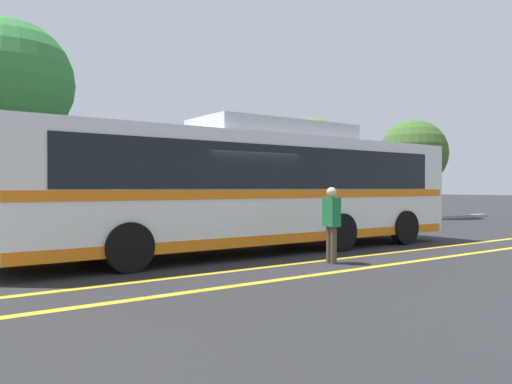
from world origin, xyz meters
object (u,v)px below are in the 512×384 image
Objects in this scene: transit_bus at (257,186)px; pedestrian_0 at (331,220)px; tree_3 at (414,154)px; tree_1 at (9,83)px; tree_2 at (313,151)px; parked_car_2 at (162,220)px.

transit_bus is 7.70× the size of pedestrian_0.
pedestrian_0 is 18.51m from tree_3.
tree_1 is (-4.56, 11.57, 4.46)m from pedestrian_0.
tree_2 is (14.97, 0.48, -1.74)m from tree_1.
tree_1 is at bearing 26.30° from transit_bus.
tree_2 is 0.99× the size of tree_3.
tree_2 is 5.81m from tree_3.
tree_1 is (-4.41, 8.95, 3.70)m from transit_bus.
tree_3 is (5.24, -2.51, -0.08)m from tree_2.
parked_car_2 is 8.02m from tree_1.
tree_2 reaches higher than parked_car_2.
transit_bus is at bearing 23.10° from parked_car_2.
pedestrian_0 is at bearing -148.62° from tree_3.
tree_2 is (10.40, 12.05, 2.72)m from pedestrian_0.
tree_2 is (11.69, 6.07, 2.98)m from parked_car_2.
tree_1 is 1.40× the size of tree_3.
parked_car_2 is 6.12m from pedestrian_0.
pedestrian_0 is 0.31× the size of tree_3.
tree_2 is (10.56, 9.43, 1.96)m from transit_bus.
transit_bus is at bearing -164.87° from pedestrian_0.
pedestrian_0 is at bearing -68.48° from tree_1.
tree_2 reaches higher than pedestrian_0.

